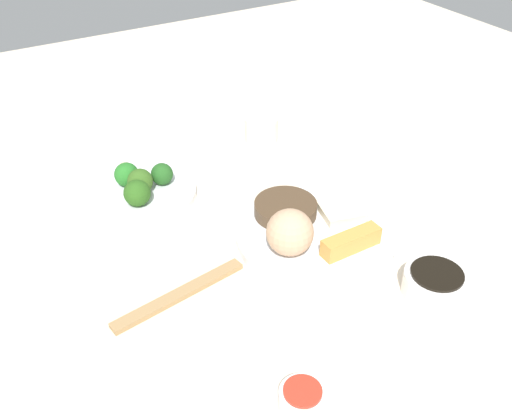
# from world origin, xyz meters

# --- Properties ---
(tabletop) EXTENTS (2.20, 2.20, 0.02)m
(tabletop) POSITION_xyz_m (0.00, 0.00, 0.01)
(tabletop) COLOR beige
(tabletop) RESTS_ON ground
(main_plate) EXTENTS (0.26, 0.26, 0.02)m
(main_plate) POSITION_xyz_m (0.02, -0.02, 0.03)
(main_plate) COLOR white
(main_plate) RESTS_ON tabletop
(rice_scoop) EXTENTS (0.07, 0.07, 0.07)m
(rice_scoop) POSITION_xyz_m (-0.05, -0.04, 0.07)
(rice_scoop) COLOR tan
(rice_scoop) RESTS_ON main_plate
(spring_roll) EXTENTS (0.10, 0.03, 0.03)m
(spring_roll) POSITION_xyz_m (0.04, -0.08, 0.05)
(spring_roll) COLOR gold
(spring_roll) RESTS_ON main_plate
(crab_rangoon_wonton) EXTENTS (0.08, 0.08, 0.01)m
(crab_rangoon_wonton) POSITION_xyz_m (0.08, 0.00, 0.04)
(crab_rangoon_wonton) COLOR beige
(crab_rangoon_wonton) RESTS_ON main_plate
(stir_fry_heap) EXTENTS (0.10, 0.10, 0.02)m
(stir_fry_heap) POSITION_xyz_m (-0.00, 0.05, 0.05)
(stir_fry_heap) COLOR #4B3724
(stir_fry_heap) RESTS_ON main_plate
(broccoli_plate) EXTENTS (0.20, 0.20, 0.01)m
(broccoli_plate) POSITION_xyz_m (-0.18, 0.24, 0.03)
(broccoli_plate) COLOR white
(broccoli_plate) RESTS_ON tabletop
(broccoli_floret_0) EXTENTS (0.05, 0.05, 0.05)m
(broccoli_floret_0) POSITION_xyz_m (-0.20, 0.20, 0.06)
(broccoli_floret_0) COLOR #2A591A
(broccoli_floret_0) RESTS_ON broccoli_plate
(broccoli_floret_1) EXTENTS (0.04, 0.04, 0.04)m
(broccoli_floret_1) POSITION_xyz_m (-0.18, 0.23, 0.06)
(broccoli_floret_1) COLOR #355E1E
(broccoli_floret_1) RESTS_ON broccoli_plate
(broccoli_floret_3) EXTENTS (0.04, 0.04, 0.04)m
(broccoli_floret_3) POSITION_xyz_m (-0.19, 0.26, 0.06)
(broccoli_floret_3) COLOR #277025
(broccoli_floret_3) RESTS_ON broccoli_plate
(broccoli_floret_5) EXTENTS (0.04, 0.04, 0.04)m
(broccoli_floret_5) POSITION_xyz_m (-0.14, 0.24, 0.05)
(broccoli_floret_5) COLOR #22571E
(broccoli_floret_5) RESTS_ON broccoli_plate
(soy_sauce_bowl) EXTENTS (0.09, 0.09, 0.04)m
(soy_sauce_bowl) POSITION_xyz_m (0.09, -0.21, 0.04)
(soy_sauce_bowl) COLOR white
(soy_sauce_bowl) RESTS_ON tabletop
(soy_sauce_bowl_liquid) EXTENTS (0.07, 0.07, 0.00)m
(soy_sauce_bowl_liquid) POSITION_xyz_m (0.09, -0.21, 0.06)
(soy_sauce_bowl_liquid) COLOR black
(soy_sauce_bowl_liquid) RESTS_ON soy_sauce_bowl
(sauce_ramekin_sweet_and_sour) EXTENTS (0.06, 0.06, 0.03)m
(sauce_ramekin_sweet_and_sour) POSITION_xyz_m (-0.18, -0.27, 0.03)
(sauce_ramekin_sweet_and_sour) COLOR white
(sauce_ramekin_sweet_and_sour) RESTS_ON tabletop
(sauce_ramekin_sweet_and_sour_liquid) EXTENTS (0.05, 0.05, 0.00)m
(sauce_ramekin_sweet_and_sour_liquid) POSITION_xyz_m (-0.18, -0.27, 0.05)
(sauce_ramekin_sweet_and_sour_liquid) COLOR red
(sauce_ramekin_sweet_and_sour_liquid) RESTS_ON sauce_ramekin_sweet_and_sour
(teacup) EXTENTS (0.07, 0.07, 0.05)m
(teacup) POSITION_xyz_m (0.11, 0.31, 0.04)
(teacup) COLOR white
(teacup) RESTS_ON tabletop
(chopsticks_pair) EXTENTS (0.21, 0.05, 0.01)m
(chopsticks_pair) POSITION_xyz_m (-0.23, -0.03, 0.02)
(chopsticks_pair) COLOR #A78152
(chopsticks_pair) RESTS_ON tabletop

